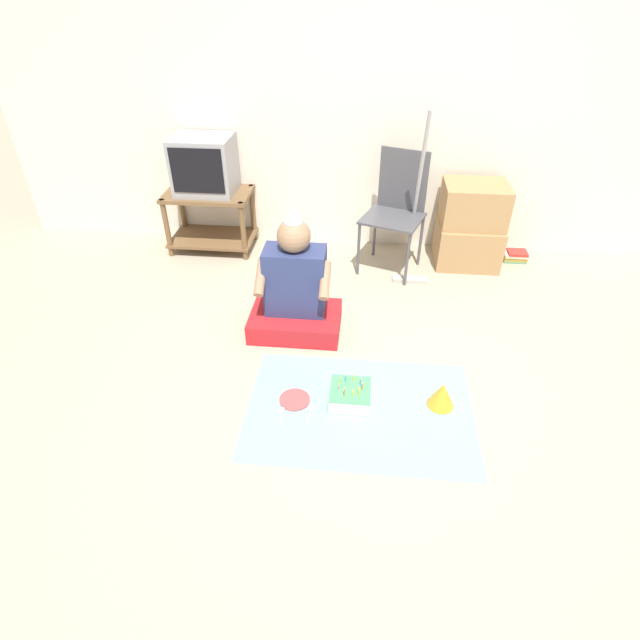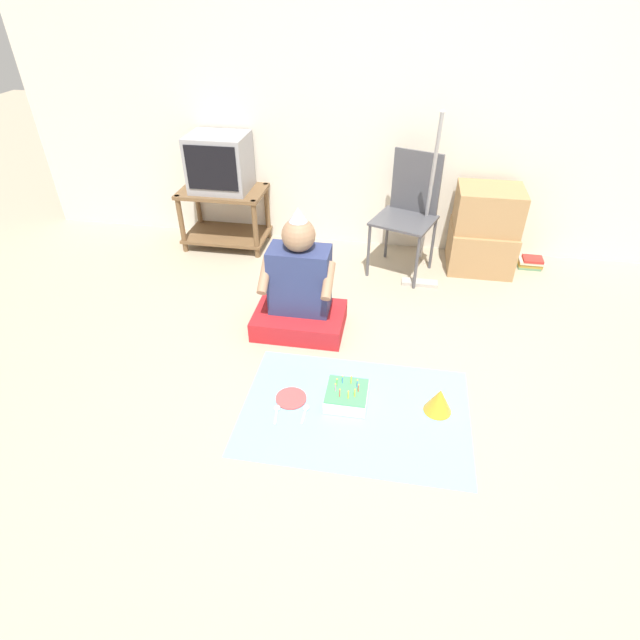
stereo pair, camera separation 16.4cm
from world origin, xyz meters
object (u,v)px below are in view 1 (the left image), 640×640
object	(u,v)px
party_hat_blue	(442,395)
dust_mop	(414,229)
folding_chair	(397,204)
tv	(204,165)
book_pile	(515,256)
paper_plate	(295,400)
person_seated	(295,292)
birthday_cake	(350,394)
cardboard_box_stack	(470,226)

from	to	relation	value
party_hat_blue	dust_mop	bearing A→B (deg)	94.16
dust_mop	folding_chair	bearing A→B (deg)	135.07
tv	book_pile	bearing A→B (deg)	-0.18
party_hat_blue	paper_plate	bearing A→B (deg)	-176.57
person_seated	paper_plate	world-z (taller)	person_seated
tv	party_hat_blue	distance (m)	2.66
tv	birthday_cake	distance (m)	2.36
book_pile	tv	bearing A→B (deg)	179.82
cardboard_box_stack	paper_plate	size ratio (longest dim) A/B	3.75
folding_chair	paper_plate	xyz separation A→B (m)	(-0.58, -1.70, -0.52)
person_seated	cardboard_box_stack	bearing A→B (deg)	40.59
folding_chair	party_hat_blue	size ratio (longest dim) A/B	5.92
party_hat_blue	book_pile	bearing A→B (deg)	66.27
book_pile	party_hat_blue	xyz separation A→B (m)	(-0.80, -1.82, 0.04)
folding_chair	birthday_cake	bearing A→B (deg)	-99.08
tv	person_seated	size ratio (longest dim) A/B	0.55
tv	folding_chair	xyz separation A→B (m)	(1.58, -0.18, -0.20)
book_pile	paper_plate	size ratio (longest dim) A/B	1.12
cardboard_box_stack	party_hat_blue	world-z (taller)	cardboard_box_stack
folding_chair	dust_mop	distance (m)	0.25
dust_mop	party_hat_blue	bearing A→B (deg)	-85.84
birthday_cake	paper_plate	distance (m)	0.32
birthday_cake	folding_chair	bearing A→B (deg)	80.92
paper_plate	party_hat_blue	bearing A→B (deg)	3.43
cardboard_box_stack	person_seated	bearing A→B (deg)	-139.41
book_pile	birthday_cake	size ratio (longest dim) A/B	0.85
folding_chair	cardboard_box_stack	distance (m)	0.66
dust_mop	birthday_cake	size ratio (longest dim) A/B	5.49
birthday_cake	party_hat_blue	xyz separation A→B (m)	(0.52, 0.02, 0.03)
book_pile	paper_plate	bearing A→B (deg)	-131.21
tv	folding_chair	world-z (taller)	tv
person_seated	party_hat_blue	world-z (taller)	person_seated
tv	cardboard_box_stack	world-z (taller)	tv
cardboard_box_stack	birthday_cake	size ratio (longest dim) A/B	2.83
person_seated	party_hat_blue	size ratio (longest dim) A/B	5.52
cardboard_box_stack	person_seated	size ratio (longest dim) A/B	0.77
tv	cardboard_box_stack	size ratio (longest dim) A/B	0.71
tv	book_pile	xyz separation A→B (m)	(2.62, -0.01, -0.69)
folding_chair	person_seated	bearing A→B (deg)	-124.58
tv	birthday_cake	xyz separation A→B (m)	(1.31, -1.84, -0.69)
tv	paper_plate	xyz separation A→B (m)	(0.99, -1.87, -0.72)
paper_plate	folding_chair	bearing A→B (deg)	70.99
folding_chair	birthday_cake	xyz separation A→B (m)	(-0.27, -1.66, -0.49)
person_seated	party_hat_blue	bearing A→B (deg)	-35.75
tv	book_pile	world-z (taller)	tv
dust_mop	party_hat_blue	xyz separation A→B (m)	(0.11, -1.51, -0.31)
book_pile	cardboard_box_stack	bearing A→B (deg)	-174.54
tv	birthday_cake	bearing A→B (deg)	-54.54
book_pile	party_hat_blue	distance (m)	1.98
folding_chair	birthday_cake	size ratio (longest dim) A/B	3.94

